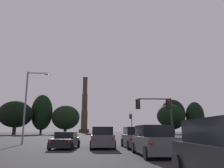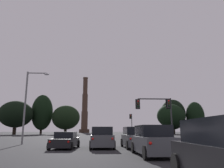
# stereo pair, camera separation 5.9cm
# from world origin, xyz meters

# --- Properties ---
(suv_right_lane_second) EXTENTS (2.22, 4.95, 1.86)m
(suv_right_lane_second) POSITION_xyz_m (3.11, 13.46, 0.90)
(suv_right_lane_second) COLOR #4C4F54
(suv_right_lane_second) RESTS_ON ground_plane
(suv_right_lane_front) EXTENTS (2.25, 4.96, 1.86)m
(suv_right_lane_front) POSITION_xyz_m (2.91, 19.82, 0.90)
(suv_right_lane_front) COLOR #4C4F54
(suv_right_lane_front) RESTS_ON ground_plane
(suv_center_lane_front) EXTENTS (2.21, 4.94, 1.86)m
(suv_center_lane_front) POSITION_xyz_m (-0.08, 19.79, 0.90)
(suv_center_lane_front) COLOR #4C4F54
(suv_center_lane_front) RESTS_ON ground_plane
(sedan_left_lane_front) EXTENTS (2.16, 4.77, 1.43)m
(sedan_left_lane_front) POSITION_xyz_m (-3.30, 19.59, 0.67)
(sedan_left_lane_front) COLOR black
(sedan_left_lane_front) RESTS_ON ground_plane
(traffic_light_overhead_right) EXTENTS (4.61, 0.50, 5.51)m
(traffic_light_overhead_right) POSITION_xyz_m (7.01, 26.36, 4.19)
(traffic_light_overhead_right) COLOR #2D2D30
(traffic_light_overhead_right) RESTS_ON ground_plane
(traffic_light_far_right) EXTENTS (0.78, 0.50, 5.87)m
(traffic_light_far_right) POSITION_xyz_m (7.60, 57.02, 3.85)
(traffic_light_far_right) COLOR #2D2D30
(traffic_light_far_right) RESTS_ON ground_plane
(street_lamp) EXTENTS (2.69, 0.36, 8.48)m
(street_lamp) POSITION_xyz_m (-8.69, 25.40, 5.16)
(street_lamp) COLOR slate
(street_lamp) RESTS_ON ground_plane
(smokestack) EXTENTS (7.78, 7.78, 42.57)m
(smokestack) POSITION_xyz_m (-13.27, 167.63, 16.74)
(smokestack) COLOR #3C2B22
(smokestack) RESTS_ON ground_plane
(treeline_left_mid) EXTENTS (11.27, 10.14, 15.48)m
(treeline_left_mid) POSITION_xyz_m (32.12, 97.67, 8.74)
(treeline_left_mid) COLOR black
(treeline_left_mid) RESTS_ON ground_plane
(treeline_right_mid) EXTENTS (11.44, 10.30, 11.87)m
(treeline_right_mid) POSITION_xyz_m (-14.99, 91.51, 6.89)
(treeline_right_mid) COLOR black
(treeline_right_mid) RESTS_ON ground_plane
(treeline_far_right) EXTENTS (11.71, 10.54, 12.34)m
(treeline_far_right) POSITION_xyz_m (28.69, 89.80, 7.53)
(treeline_far_right) COLOR black
(treeline_far_right) RESTS_ON ground_plane
(treeline_center_left) EXTENTS (7.56, 6.81, 13.56)m
(treeline_center_left) POSITION_xyz_m (39.39, 90.85, 7.68)
(treeline_center_left) COLOR black
(treeline_center_left) RESTS_ON ground_plane
(treeline_center_right) EXTENTS (13.24, 11.92, 13.16)m
(treeline_center_right) POSITION_xyz_m (-34.15, 88.02, 7.90)
(treeline_center_right) COLOR black
(treeline_center_right) RESTS_ON ground_plane
(treeline_far_left) EXTENTS (8.86, 7.97, 16.66)m
(treeline_far_left) POSITION_xyz_m (-25.54, 94.01, 9.18)
(treeline_far_left) COLOR black
(treeline_far_left) RESTS_ON ground_plane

